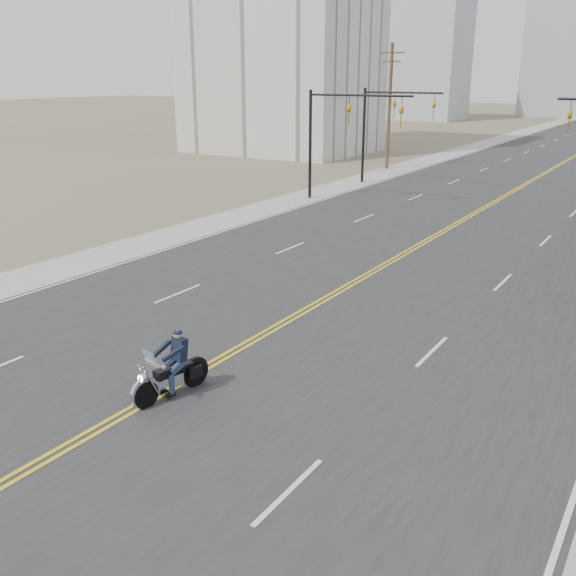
# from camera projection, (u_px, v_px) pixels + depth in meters

# --- Properties ---
(sidewalk_left) EXTENTS (3.00, 200.00, 0.01)m
(sidewalk_left) POSITION_uv_depth(u_px,v_px,m) (473.00, 147.00, 74.01)
(sidewalk_left) COLOR #A5A5A0
(sidewalk_left) RESTS_ON ground
(traffic_mast_left) EXTENTS (7.10, 0.26, 7.00)m
(traffic_mast_left) POSITION_uv_depth(u_px,v_px,m) (338.00, 124.00, 40.69)
(traffic_mast_left) COLOR black
(traffic_mast_left) RESTS_ON ground
(traffic_mast_far) EXTENTS (6.10, 0.26, 7.00)m
(traffic_mast_far) POSITION_uv_depth(u_px,v_px,m) (385.00, 118.00, 47.30)
(traffic_mast_far) COLOR black
(traffic_mast_far) RESTS_ON ground
(utility_pole_left) EXTENTS (2.20, 0.30, 10.50)m
(utility_pole_left) POSITION_uv_depth(u_px,v_px,m) (389.00, 105.00, 55.14)
(utility_pole_left) COLOR brown
(utility_pole_left) RESTS_ON ground
(apartment_block) EXTENTS (18.00, 14.00, 30.00)m
(apartment_block) POSITION_uv_depth(u_px,v_px,m) (282.00, 2.00, 65.63)
(apartment_block) COLOR silver
(apartment_block) RESTS_ON ground
(haze_bldg_a) EXTENTS (14.00, 12.00, 22.00)m
(haze_bldg_a) POSITION_uv_depth(u_px,v_px,m) (426.00, 58.00, 118.59)
(haze_bldg_a) COLOR #B7BCC6
(haze_bldg_a) RESTS_ON ground
(haze_bldg_f) EXTENTS (12.00, 12.00, 16.00)m
(haze_bldg_f) POSITION_uv_depth(u_px,v_px,m) (384.00, 75.00, 139.17)
(haze_bldg_f) COLOR #ADB2B7
(haze_bldg_f) RESTS_ON ground
(motorcyclist) EXTENTS (1.32, 2.37, 1.75)m
(motorcyclist) POSITION_uv_depth(u_px,v_px,m) (170.00, 365.00, 16.21)
(motorcyclist) COLOR black
(motorcyclist) RESTS_ON ground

